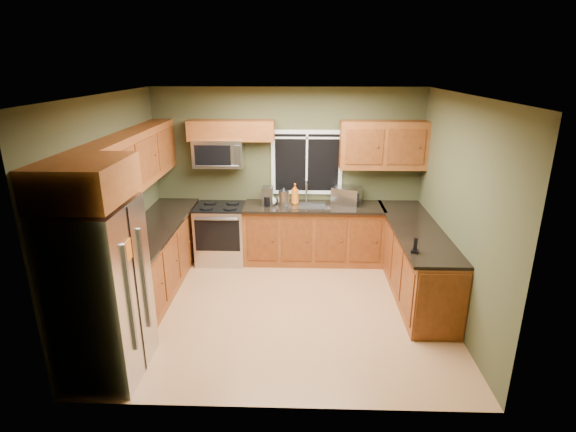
# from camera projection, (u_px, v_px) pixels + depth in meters

# --- Properties ---
(floor) EXTENTS (4.20, 4.20, 0.00)m
(floor) POSITION_uv_depth(u_px,v_px,m) (283.00, 308.00, 5.87)
(floor) COLOR #AF7A4C
(floor) RESTS_ON ground
(ceiling) EXTENTS (4.20, 4.20, 0.00)m
(ceiling) POSITION_uv_depth(u_px,v_px,m) (283.00, 95.00, 5.00)
(ceiling) COLOR white
(ceiling) RESTS_ON back_wall
(back_wall) EXTENTS (4.20, 0.00, 4.20)m
(back_wall) POSITION_uv_depth(u_px,v_px,m) (288.00, 175.00, 7.14)
(back_wall) COLOR #404327
(back_wall) RESTS_ON ground
(front_wall) EXTENTS (4.20, 0.00, 4.20)m
(front_wall) POSITION_uv_depth(u_px,v_px,m) (274.00, 277.00, 3.73)
(front_wall) COLOR #404327
(front_wall) RESTS_ON ground
(left_wall) EXTENTS (0.00, 3.60, 3.60)m
(left_wall) POSITION_uv_depth(u_px,v_px,m) (112.00, 208.00, 5.50)
(left_wall) COLOR #404327
(left_wall) RESTS_ON ground
(right_wall) EXTENTS (0.00, 3.60, 3.60)m
(right_wall) POSITION_uv_depth(u_px,v_px,m) (458.00, 211.00, 5.37)
(right_wall) COLOR #404327
(right_wall) RESTS_ON ground
(window) EXTENTS (1.12, 0.03, 1.02)m
(window) POSITION_uv_depth(u_px,v_px,m) (307.00, 162.00, 7.05)
(window) COLOR white
(window) RESTS_ON back_wall
(base_cabinets_left) EXTENTS (0.60, 2.65, 0.90)m
(base_cabinets_left) POSITION_uv_depth(u_px,v_px,m) (155.00, 259.00, 6.23)
(base_cabinets_left) COLOR brown
(base_cabinets_left) RESTS_ON ground
(countertop_left) EXTENTS (0.65, 2.65, 0.04)m
(countertop_left) POSITION_uv_depth(u_px,v_px,m) (154.00, 228.00, 6.08)
(countertop_left) COLOR black
(countertop_left) RESTS_ON base_cabinets_left
(base_cabinets_back) EXTENTS (2.17, 0.60, 0.90)m
(base_cabinets_back) POSITION_uv_depth(u_px,v_px,m) (313.00, 234.00, 7.13)
(base_cabinets_back) COLOR brown
(base_cabinets_back) RESTS_ON ground
(countertop_back) EXTENTS (2.17, 0.65, 0.04)m
(countertop_back) POSITION_uv_depth(u_px,v_px,m) (314.00, 207.00, 6.96)
(countertop_back) COLOR black
(countertop_back) RESTS_ON base_cabinets_back
(base_cabinets_peninsula) EXTENTS (0.60, 2.52, 0.90)m
(base_cabinets_peninsula) POSITION_uv_depth(u_px,v_px,m) (415.00, 261.00, 6.19)
(base_cabinets_peninsula) COLOR brown
(base_cabinets_peninsula) RESTS_ON ground
(countertop_peninsula) EXTENTS (0.65, 2.50, 0.04)m
(countertop_peninsula) POSITION_uv_depth(u_px,v_px,m) (416.00, 229.00, 6.04)
(countertop_peninsula) COLOR black
(countertop_peninsula) RESTS_ON base_cabinets_peninsula
(upper_cabinets_left) EXTENTS (0.33, 2.65, 0.72)m
(upper_cabinets_left) POSITION_uv_depth(u_px,v_px,m) (135.00, 159.00, 5.78)
(upper_cabinets_left) COLOR brown
(upper_cabinets_left) RESTS_ON left_wall
(upper_cabinets_back_left) EXTENTS (1.30, 0.33, 0.30)m
(upper_cabinets_back_left) POSITION_uv_depth(u_px,v_px,m) (231.00, 130.00, 6.78)
(upper_cabinets_back_left) COLOR brown
(upper_cabinets_back_left) RESTS_ON back_wall
(upper_cabinets_back_right) EXTENTS (1.30, 0.33, 0.72)m
(upper_cabinets_back_right) POSITION_uv_depth(u_px,v_px,m) (383.00, 145.00, 6.77)
(upper_cabinets_back_right) COLOR brown
(upper_cabinets_back_right) RESTS_ON back_wall
(upper_cabinet_over_fridge) EXTENTS (0.72, 0.90, 0.38)m
(upper_cabinet_over_fridge) POSITION_uv_depth(u_px,v_px,m) (84.00, 181.00, 4.04)
(upper_cabinet_over_fridge) COLOR brown
(upper_cabinet_over_fridge) RESTS_ON left_wall
(refrigerator) EXTENTS (0.74, 0.90, 1.80)m
(refrigerator) POSITION_uv_depth(u_px,v_px,m) (101.00, 292.00, 4.41)
(refrigerator) COLOR #B7B7BC
(refrigerator) RESTS_ON ground
(range) EXTENTS (0.76, 0.69, 0.94)m
(range) POSITION_uv_depth(u_px,v_px,m) (221.00, 233.00, 7.14)
(range) COLOR #B7B7BC
(range) RESTS_ON ground
(microwave) EXTENTS (0.76, 0.41, 0.42)m
(microwave) POSITION_uv_depth(u_px,v_px,m) (219.00, 153.00, 6.86)
(microwave) COLOR #B7B7BC
(microwave) RESTS_ON back_wall
(sink) EXTENTS (0.60, 0.42, 0.36)m
(sink) POSITION_uv_depth(u_px,v_px,m) (306.00, 204.00, 6.97)
(sink) COLOR slate
(sink) RESTS_ON countertop_back
(toaster_oven) EXTENTS (0.51, 0.46, 0.26)m
(toaster_oven) POSITION_uv_depth(u_px,v_px,m) (347.00, 195.00, 7.03)
(toaster_oven) COLOR #B7B7BC
(toaster_oven) RESTS_ON countertop_back
(coffee_maker) EXTENTS (0.17, 0.23, 0.28)m
(coffee_maker) POSITION_uv_depth(u_px,v_px,m) (267.00, 197.00, 6.95)
(coffee_maker) COLOR slate
(coffee_maker) RESTS_ON countertop_back
(kettle) EXTENTS (0.20, 0.20, 0.30)m
(kettle) POSITION_uv_depth(u_px,v_px,m) (284.00, 197.00, 6.89)
(kettle) COLOR #B7B7BC
(kettle) RESTS_ON countertop_back
(paper_towel_roll) EXTENTS (0.13, 0.13, 0.28)m
(paper_towel_roll) POSITION_uv_depth(u_px,v_px,m) (336.00, 195.00, 7.05)
(paper_towel_roll) COLOR white
(paper_towel_roll) RESTS_ON countertop_back
(soap_bottle_a) EXTENTS (0.14, 0.14, 0.33)m
(soap_bottle_a) POSITION_uv_depth(u_px,v_px,m) (295.00, 194.00, 6.98)
(soap_bottle_a) COLOR #CF6113
(soap_bottle_a) RESTS_ON countertop_back
(soap_bottle_c) EXTENTS (0.17, 0.17, 0.17)m
(soap_bottle_c) POSITION_uv_depth(u_px,v_px,m) (272.00, 199.00, 6.97)
(soap_bottle_c) COLOR white
(soap_bottle_c) RESTS_ON countertop_back
(cordless_phone) EXTENTS (0.11, 0.11, 0.18)m
(cordless_phone) POSITION_uv_depth(u_px,v_px,m) (415.00, 248.00, 5.21)
(cordless_phone) COLOR black
(cordless_phone) RESTS_ON countertop_peninsula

